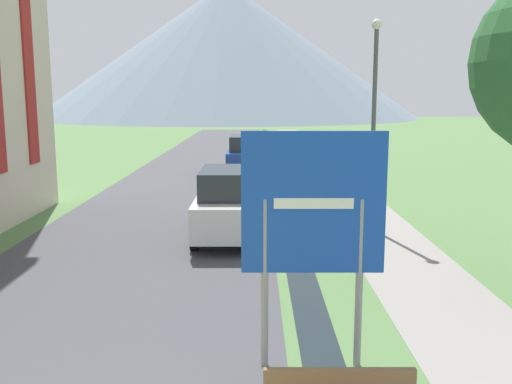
{
  "coord_description": "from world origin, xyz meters",
  "views": [
    {
      "loc": [
        0.27,
        -3.09,
        3.63
      ],
      "look_at": [
        0.29,
        10.0,
        1.43
      ],
      "focal_mm": 40.0,
      "sensor_mm": 36.0,
      "label": 1
    }
  ],
  "objects_px": {
    "parked_car_far": "(245,155)",
    "streetlamp": "(373,109)",
    "road_sign": "(312,220)",
    "parked_car_near": "(229,203)"
  },
  "relations": [
    {
      "from": "road_sign",
      "to": "parked_car_far",
      "type": "relative_size",
      "value": 0.73
    },
    {
      "from": "parked_car_near",
      "to": "parked_car_far",
      "type": "height_order",
      "value": "same"
    },
    {
      "from": "parked_car_near",
      "to": "parked_car_far",
      "type": "bearing_deg",
      "value": 89.1
    },
    {
      "from": "parked_car_far",
      "to": "streetlamp",
      "type": "bearing_deg",
      "value": -72.28
    },
    {
      "from": "streetlamp",
      "to": "parked_car_far",
      "type": "bearing_deg",
      "value": 107.72
    },
    {
      "from": "parked_car_far",
      "to": "streetlamp",
      "type": "height_order",
      "value": "streetlamp"
    },
    {
      "from": "road_sign",
      "to": "streetlamp",
      "type": "distance_m",
      "value": 8.63
    },
    {
      "from": "parked_car_far",
      "to": "streetlamp",
      "type": "relative_size",
      "value": 0.78
    },
    {
      "from": "road_sign",
      "to": "parked_car_near",
      "type": "xyz_separation_m",
      "value": [
        -1.42,
        7.17,
        -1.13
      ]
    },
    {
      "from": "road_sign",
      "to": "parked_car_far",
      "type": "height_order",
      "value": "road_sign"
    }
  ]
}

